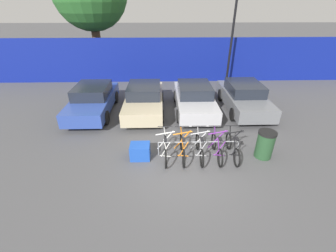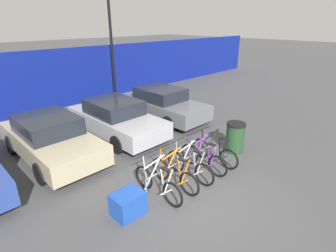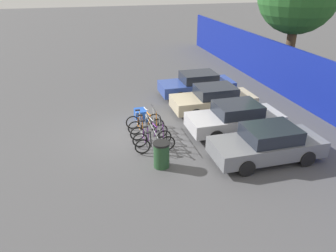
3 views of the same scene
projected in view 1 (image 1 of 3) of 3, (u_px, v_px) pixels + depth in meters
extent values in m
plane|color=#4C4C4F|center=(182.00, 166.00, 7.73)|extent=(120.00, 120.00, 0.00)
cube|color=navy|center=(171.00, 60.00, 15.32)|extent=(36.00, 0.16, 2.91)
cylinder|color=gray|center=(199.00, 142.00, 8.07)|extent=(2.92, 0.04, 0.04)
cylinder|color=gray|center=(159.00, 149.00, 8.17)|extent=(0.04, 0.04, 0.55)
cylinder|color=gray|center=(238.00, 148.00, 8.24)|extent=(0.04, 0.04, 0.55)
torus|color=black|center=(166.00, 159.00, 7.56)|extent=(0.06, 0.66, 0.66)
torus|color=black|center=(165.00, 142.00, 8.48)|extent=(0.06, 0.66, 0.66)
cylinder|color=silver|center=(165.00, 140.00, 8.00)|extent=(0.60, 0.04, 0.76)
cylinder|color=silver|center=(165.00, 133.00, 7.80)|extent=(0.68, 0.04, 0.16)
cylinder|color=silver|center=(165.00, 147.00, 7.74)|extent=(0.14, 0.04, 0.63)
cylinder|color=silver|center=(166.00, 149.00, 7.55)|extent=(0.32, 0.03, 0.58)
cylinder|color=silver|center=(166.00, 156.00, 7.75)|extent=(0.40, 0.03, 0.08)
cylinder|color=silver|center=(165.00, 135.00, 8.27)|extent=(0.12, 0.04, 0.69)
cylinder|color=black|center=(165.00, 127.00, 8.06)|extent=(0.52, 0.03, 0.03)
cube|color=black|center=(165.00, 140.00, 7.49)|extent=(0.10, 0.22, 0.05)
torus|color=black|center=(184.00, 159.00, 7.57)|extent=(0.06, 0.66, 0.66)
torus|color=black|center=(181.00, 142.00, 8.49)|extent=(0.06, 0.66, 0.66)
cylinder|color=orange|center=(182.00, 140.00, 8.01)|extent=(0.60, 0.04, 0.76)
cylinder|color=orange|center=(183.00, 133.00, 7.82)|extent=(0.68, 0.04, 0.16)
cylinder|color=orange|center=(183.00, 146.00, 7.75)|extent=(0.14, 0.04, 0.63)
cylinder|color=orange|center=(184.00, 149.00, 7.56)|extent=(0.32, 0.03, 0.58)
cylinder|color=orange|center=(183.00, 156.00, 7.76)|extent=(0.40, 0.03, 0.08)
cylinder|color=orange|center=(182.00, 134.00, 8.29)|extent=(0.12, 0.04, 0.69)
cylinder|color=black|center=(182.00, 126.00, 8.07)|extent=(0.52, 0.03, 0.03)
cube|color=black|center=(184.00, 140.00, 7.50)|extent=(0.10, 0.22, 0.05)
torus|color=black|center=(202.00, 158.00, 7.59)|extent=(0.06, 0.66, 0.66)
torus|color=black|center=(197.00, 141.00, 8.51)|extent=(0.06, 0.66, 0.66)
cylinder|color=#B7B7BC|center=(199.00, 139.00, 8.03)|extent=(0.60, 0.04, 0.76)
cylinder|color=#B7B7BC|center=(200.00, 133.00, 7.83)|extent=(0.68, 0.04, 0.16)
cylinder|color=#B7B7BC|center=(201.00, 146.00, 7.76)|extent=(0.14, 0.04, 0.63)
cylinder|color=#B7B7BC|center=(202.00, 149.00, 7.58)|extent=(0.32, 0.03, 0.58)
cylinder|color=#B7B7BC|center=(201.00, 155.00, 7.77)|extent=(0.40, 0.03, 0.08)
cylinder|color=#B7B7BC|center=(198.00, 134.00, 8.30)|extent=(0.12, 0.04, 0.69)
cylinder|color=black|center=(199.00, 126.00, 8.09)|extent=(0.52, 0.03, 0.03)
cube|color=black|center=(202.00, 139.00, 7.52)|extent=(0.10, 0.22, 0.05)
torus|color=black|center=(220.00, 158.00, 7.60)|extent=(0.06, 0.66, 0.66)
torus|color=black|center=(214.00, 141.00, 8.52)|extent=(0.06, 0.66, 0.66)
cylinder|color=#752D99|center=(217.00, 139.00, 8.04)|extent=(0.60, 0.04, 0.76)
cylinder|color=#752D99|center=(218.00, 133.00, 7.85)|extent=(0.68, 0.04, 0.16)
cylinder|color=#752D99|center=(219.00, 146.00, 7.78)|extent=(0.14, 0.04, 0.63)
cylinder|color=#752D99|center=(220.00, 149.00, 7.59)|extent=(0.32, 0.03, 0.58)
cylinder|color=#752D99|center=(219.00, 155.00, 7.79)|extent=(0.40, 0.03, 0.08)
cylinder|color=#752D99|center=(215.00, 134.00, 8.32)|extent=(0.12, 0.04, 0.69)
cylinder|color=black|center=(216.00, 126.00, 8.10)|extent=(0.52, 0.03, 0.03)
cube|color=black|center=(220.00, 139.00, 7.53)|extent=(0.10, 0.22, 0.05)
torus|color=black|center=(237.00, 158.00, 7.62)|extent=(0.06, 0.66, 0.66)
torus|color=black|center=(229.00, 141.00, 8.53)|extent=(0.06, 0.66, 0.66)
cylinder|color=black|center=(232.00, 139.00, 8.06)|extent=(0.60, 0.04, 0.76)
cylinder|color=black|center=(234.00, 132.00, 7.86)|extent=(0.68, 0.04, 0.16)
cylinder|color=black|center=(235.00, 146.00, 7.79)|extent=(0.14, 0.04, 0.63)
cylinder|color=black|center=(237.00, 148.00, 7.61)|extent=(0.32, 0.03, 0.58)
cylinder|color=black|center=(235.00, 155.00, 7.80)|extent=(0.40, 0.03, 0.08)
cylinder|color=black|center=(230.00, 134.00, 8.33)|extent=(0.12, 0.04, 0.69)
cylinder|color=black|center=(232.00, 126.00, 8.12)|extent=(0.52, 0.03, 0.03)
cube|color=black|center=(237.00, 139.00, 7.55)|extent=(0.10, 0.22, 0.05)
cube|color=#2D479E|center=(93.00, 102.00, 11.23)|extent=(1.80, 4.36, 0.62)
cube|color=#1E232D|center=(92.00, 90.00, 11.05)|extent=(1.58, 2.00, 0.52)
cylinder|color=black|center=(85.00, 97.00, 12.44)|extent=(0.20, 0.64, 0.64)
cylinder|color=black|center=(116.00, 97.00, 12.48)|extent=(0.20, 0.64, 0.64)
cylinder|color=black|center=(68.00, 118.00, 10.23)|extent=(0.20, 0.64, 0.64)
cylinder|color=black|center=(106.00, 118.00, 10.27)|extent=(0.20, 0.64, 0.64)
cube|color=#C1B28E|center=(145.00, 101.00, 11.30)|extent=(1.80, 4.32, 0.62)
cube|color=#1E232D|center=(144.00, 90.00, 11.12)|extent=(1.58, 1.99, 0.52)
cylinder|color=black|center=(131.00, 97.00, 12.49)|extent=(0.20, 0.64, 0.64)
cylinder|color=black|center=(161.00, 97.00, 12.54)|extent=(0.20, 0.64, 0.64)
cylinder|color=black|center=(124.00, 117.00, 10.31)|extent=(0.20, 0.64, 0.64)
cylinder|color=black|center=(162.00, 117.00, 10.35)|extent=(0.20, 0.64, 0.64)
cube|color=#B7B7BC|center=(194.00, 101.00, 11.38)|extent=(1.80, 4.30, 0.62)
cube|color=#1E232D|center=(195.00, 89.00, 11.20)|extent=(1.58, 1.98, 0.52)
cylinder|color=black|center=(176.00, 96.00, 12.57)|extent=(0.20, 0.64, 0.64)
cylinder|color=black|center=(206.00, 96.00, 12.61)|extent=(0.20, 0.64, 0.64)
cylinder|color=black|center=(179.00, 116.00, 10.39)|extent=(0.20, 0.64, 0.64)
cylinder|color=black|center=(216.00, 116.00, 10.43)|extent=(0.20, 0.64, 0.64)
cube|color=slate|center=(243.00, 99.00, 11.56)|extent=(1.80, 4.37, 0.62)
cube|color=#1E232D|center=(245.00, 88.00, 11.38)|extent=(1.58, 2.01, 0.52)
cylinder|color=black|center=(221.00, 95.00, 12.77)|extent=(0.20, 0.64, 0.64)
cylinder|color=black|center=(250.00, 95.00, 12.81)|extent=(0.20, 0.64, 0.64)
cylinder|color=black|center=(233.00, 114.00, 10.56)|extent=(0.20, 0.64, 0.64)
cylinder|color=black|center=(269.00, 114.00, 10.60)|extent=(0.20, 0.64, 0.64)
cylinder|color=black|center=(231.00, 41.00, 13.88)|extent=(0.14, 0.14, 5.63)
cylinder|color=#234728|center=(265.00, 145.00, 8.02)|extent=(0.60, 0.60, 0.95)
cylinder|color=black|center=(268.00, 133.00, 7.77)|extent=(0.63, 0.63, 0.08)
cube|color=blue|center=(140.00, 151.00, 8.04)|extent=(0.70, 0.56, 0.55)
cylinder|color=brown|center=(98.00, 50.00, 16.58)|extent=(0.59, 0.59, 3.71)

